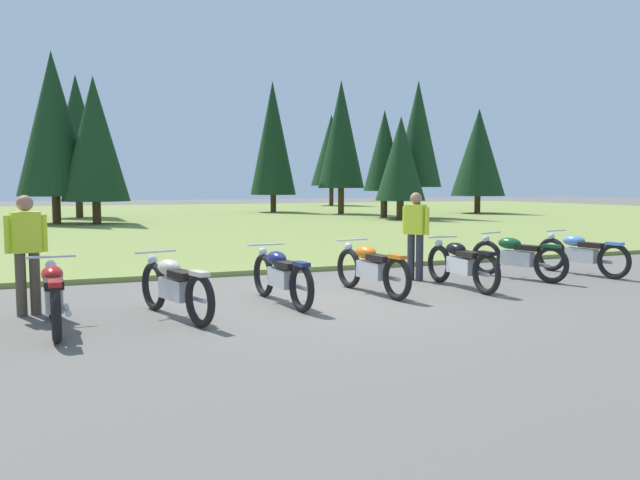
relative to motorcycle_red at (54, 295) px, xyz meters
The scene contains 12 objects.
ground_plane 4.11m from the motorcycle_red, ahead, with size 140.00×140.00×0.00m, color #605B54.
grass_moorland 26.00m from the motorcycle_red, 81.04° to the left, with size 80.00×44.00×0.10m, color olive.
forest_treeline 30.71m from the motorcycle_red, 82.56° to the left, with size 43.17×28.32×8.45m.
motorcycle_red is the anchor object (origin of this frame).
motorcycle_cream 1.52m from the motorcycle_red, ahead, with size 0.84×2.04×0.88m.
motorcycle_navy 3.23m from the motorcycle_red, 10.77° to the left, with size 0.62×2.10×0.88m.
motorcycle_orange 4.92m from the motorcycle_red, 10.31° to the left, with size 0.65×2.09×0.88m.
motorcycle_black 6.61m from the motorcycle_red, ahead, with size 0.62×2.10×0.88m.
motorcycle_british_green 8.30m from the motorcycle_red, ahead, with size 0.88×2.02×0.88m.
motorcycle_sky_blue 9.84m from the motorcycle_red, ahead, with size 0.72×2.08×0.88m.
rider_in_hivis_vest 6.57m from the motorcycle_red, 16.77° to the left, with size 0.38×0.48×1.67m.
rider_checking_bike 1.24m from the motorcycle_red, 108.16° to the left, with size 0.54×0.30×1.67m.
Camera 1 is at (-3.79, -8.92, 1.80)m, focal length 34.89 mm.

